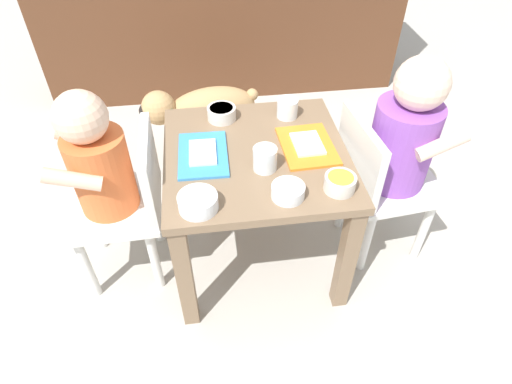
% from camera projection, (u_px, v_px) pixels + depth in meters
% --- Properties ---
extents(ground_plane, '(7.00, 7.00, 0.00)m').
position_uv_depth(ground_plane, '(256.00, 251.00, 1.51)').
color(ground_plane, '#B2ADA3').
extents(dining_table, '(0.52, 0.52, 0.43)m').
position_uv_depth(dining_table, '(256.00, 175.00, 1.27)').
color(dining_table, '#7A6047').
rests_on(dining_table, ground).
extents(seated_child_left, '(0.29, 0.29, 0.66)m').
position_uv_depth(seated_child_left, '(106.00, 171.00, 1.19)').
color(seated_child_left, silver).
rests_on(seated_child_left, ground).
extents(seated_child_right, '(0.31, 0.31, 0.69)m').
position_uv_depth(seated_child_right, '(400.00, 142.00, 1.25)').
color(seated_child_right, silver).
rests_on(seated_child_right, ground).
extents(dog, '(0.48, 0.23, 0.34)m').
position_uv_depth(dog, '(202.00, 110.00, 1.76)').
color(dog, tan).
rests_on(dog, ground).
extents(food_tray_left, '(0.14, 0.21, 0.02)m').
position_uv_depth(food_tray_left, '(203.00, 154.00, 1.20)').
color(food_tray_left, '#388CD8').
rests_on(food_tray_left, dining_table).
extents(food_tray_right, '(0.15, 0.21, 0.02)m').
position_uv_depth(food_tray_right, '(307.00, 145.00, 1.23)').
color(food_tray_right, orange).
rests_on(food_tray_right, dining_table).
extents(water_cup_left, '(0.06, 0.06, 0.06)m').
position_uv_depth(water_cup_left, '(287.00, 109.00, 1.33)').
color(water_cup_left, white).
rests_on(water_cup_left, dining_table).
extents(water_cup_right, '(0.06, 0.06, 0.07)m').
position_uv_depth(water_cup_right, '(265.00, 160.00, 1.14)').
color(water_cup_right, white).
rests_on(water_cup_right, dining_table).
extents(cereal_bowl_left_side, '(0.09, 0.09, 0.04)m').
position_uv_depth(cereal_bowl_left_side, '(222.00, 113.00, 1.32)').
color(cereal_bowl_left_side, silver).
rests_on(cereal_bowl_left_side, dining_table).
extents(veggie_bowl_near, '(0.08, 0.08, 0.03)m').
position_uv_depth(veggie_bowl_near, '(288.00, 191.00, 1.07)').
color(veggie_bowl_near, white).
rests_on(veggie_bowl_near, dining_table).
extents(cereal_bowl_right_side, '(0.10, 0.10, 0.04)m').
position_uv_depth(cereal_bowl_right_side, '(198.00, 202.00, 1.03)').
color(cereal_bowl_right_side, white).
rests_on(cereal_bowl_right_side, dining_table).
extents(veggie_bowl_far, '(0.08, 0.08, 0.04)m').
position_uv_depth(veggie_bowl_far, '(340.00, 183.00, 1.08)').
color(veggie_bowl_far, silver).
rests_on(veggie_bowl_far, dining_table).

